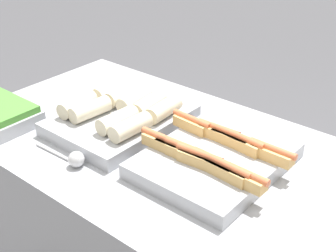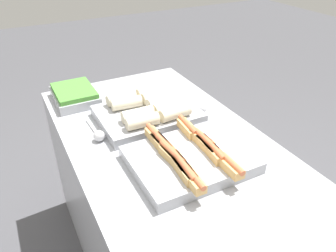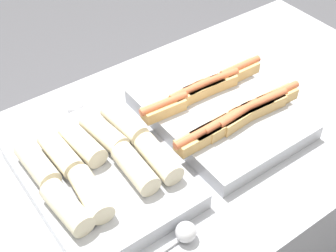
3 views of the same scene
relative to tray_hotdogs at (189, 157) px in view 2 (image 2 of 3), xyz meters
The scene contains 6 objects.
counter 0.49m from the tray_hotdogs, behind, with size 1.67×0.85×0.87m.
tray_hotdogs is the anchor object (origin of this frame).
tray_wraps 0.41m from the tray_hotdogs, behind, with size 0.36×0.48×0.11m.
tray_side_front 0.83m from the tray_hotdogs, 161.04° to the right, with size 0.29×0.22×0.07m.
serving_spoon_near 0.44m from the tray_hotdogs, 142.30° to the right, with size 0.23×0.05×0.05m.
serving_spoon_far 0.45m from the tray_hotdogs, 141.77° to the left, with size 0.22×0.05×0.05m.
Camera 2 is at (1.03, -0.57, 1.71)m, focal length 35.00 mm.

